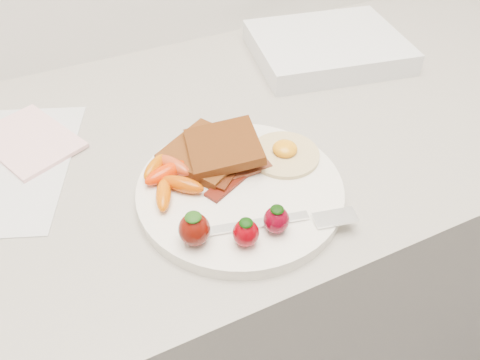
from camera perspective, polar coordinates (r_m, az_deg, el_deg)
name	(u,v)px	position (r m, az deg, el deg)	size (l,w,h in m)	color
counter	(220,297)	(1.06, -2.42, -14.01)	(2.00, 0.60, 0.90)	gray
plate	(240,190)	(0.61, 0.00, -1.28)	(0.27, 0.27, 0.02)	white
toast_lower	(207,153)	(0.65, -3.99, 3.35)	(0.10, 0.10, 0.01)	#3D260D
toast_upper	(224,147)	(0.64, -2.02, 4.09)	(0.10, 0.10, 0.01)	#43280E
fried_egg	(284,153)	(0.65, 5.44, 3.32)	(0.13, 0.13, 0.02)	#EEEABD
bacon_strips	(235,173)	(0.62, -0.64, 0.81)	(0.10, 0.08, 0.01)	black
baby_carrots	(169,177)	(0.61, -8.69, 0.40)	(0.07, 0.11, 0.02)	red
strawberries	(231,227)	(0.53, -1.14, -5.78)	(0.13, 0.06, 0.04)	#540B04
fork	(293,221)	(0.57, 6.46, -4.94)	(0.18, 0.07, 0.00)	white
notepad	(29,140)	(0.77, -24.34, 4.44)	(0.11, 0.15, 0.01)	#FFC0C2
appliance	(327,47)	(0.92, 10.58, 15.66)	(0.27, 0.22, 0.04)	white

